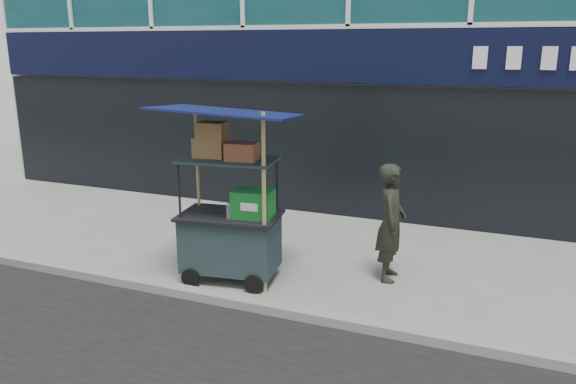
% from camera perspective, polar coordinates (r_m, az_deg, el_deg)
% --- Properties ---
extents(ground, '(80.00, 80.00, 0.00)m').
position_cam_1_polar(ground, '(7.14, -3.47, -11.04)').
color(ground, slate).
rests_on(ground, ground).
extents(curb, '(80.00, 0.18, 0.12)m').
position_cam_1_polar(curb, '(6.95, -4.20, -11.26)').
color(curb, gray).
rests_on(curb, ground).
extents(vendor_cart, '(1.92, 1.47, 2.38)m').
position_cam_1_polar(vendor_cart, '(7.52, -5.80, -2.89)').
color(vendor_cart, '#18262A').
rests_on(vendor_cart, ground).
extents(vendor_man, '(0.45, 0.62, 1.60)m').
position_cam_1_polar(vendor_man, '(7.63, 10.44, -3.06)').
color(vendor_man, black).
rests_on(vendor_man, ground).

